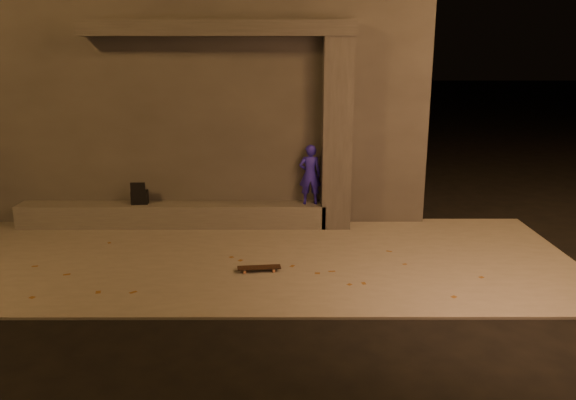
{
  "coord_description": "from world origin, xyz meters",
  "views": [
    {
      "loc": [
        0.75,
        -6.84,
        3.39
      ],
      "look_at": [
        0.77,
        2.0,
        1.03
      ],
      "focal_mm": 35.0,
      "sensor_mm": 36.0,
      "label": 1
    }
  ],
  "objects_px": {
    "skateboarder": "(310,174)",
    "skateboard": "(259,268)",
    "backpack": "(140,196)",
    "column": "(337,135)"
  },
  "relations": [
    {
      "from": "column",
      "to": "skateboard",
      "type": "relative_size",
      "value": 5.2
    },
    {
      "from": "backpack",
      "to": "column",
      "type": "bearing_deg",
      "value": -4.54
    },
    {
      "from": "backpack",
      "to": "skateboarder",
      "type": "bearing_deg",
      "value": -4.54
    },
    {
      "from": "column",
      "to": "skateboard",
      "type": "distance_m",
      "value": 3.26
    },
    {
      "from": "skateboarder",
      "to": "skateboard",
      "type": "distance_m",
      "value": 2.72
    },
    {
      "from": "skateboarder",
      "to": "column",
      "type": "bearing_deg",
      "value": 178.69
    },
    {
      "from": "skateboard",
      "to": "backpack",
      "type": "bearing_deg",
      "value": 129.15
    },
    {
      "from": "backpack",
      "to": "skateboard",
      "type": "bearing_deg",
      "value": -48.9
    },
    {
      "from": "skateboarder",
      "to": "backpack",
      "type": "xyz_separation_m",
      "value": [
        -3.32,
        0.0,
        -0.43
      ]
    },
    {
      "from": "column",
      "to": "skateboarder",
      "type": "distance_m",
      "value": 0.91
    }
  ]
}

